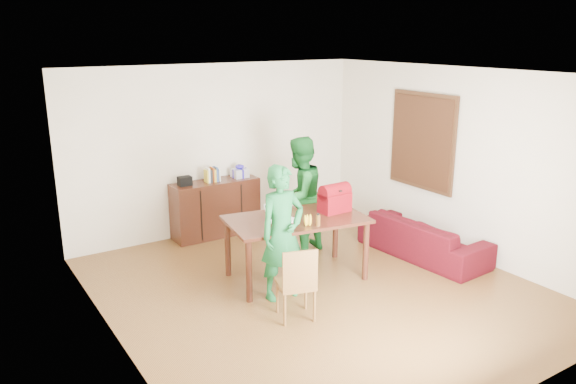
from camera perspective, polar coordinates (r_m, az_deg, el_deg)
room at (r=6.92m, az=2.57°, el=0.43°), size 5.20×5.70×2.90m
table at (r=7.32m, az=0.85°, el=-3.45°), size 1.92×1.28×0.83m
chair at (r=6.48m, az=0.81°, el=-10.64°), size 0.49×0.48×0.88m
person_near at (r=6.76m, az=-0.62°, el=-4.16°), size 0.63×0.43×1.66m
person_far at (r=8.13m, az=1.16°, el=-0.41°), size 1.01×0.89×1.74m
laptop at (r=7.13m, az=-0.44°, el=-2.67°), size 0.40×0.34×0.24m
bananas at (r=6.99m, az=2.03°, el=-3.23°), size 0.17×0.13×0.06m
bottle at (r=6.97m, az=3.08°, el=-2.82°), size 0.07×0.07×0.16m
red_bag at (r=7.52m, az=4.76°, el=-0.89°), size 0.42×0.25×0.30m
sofa at (r=8.42m, az=13.56°, el=-4.48°), size 0.89×2.00×0.57m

